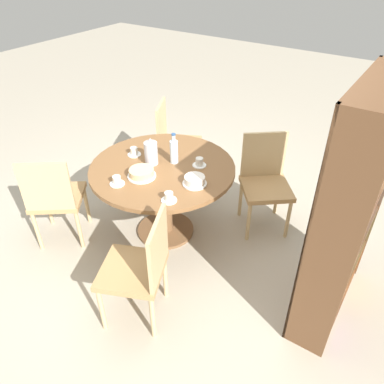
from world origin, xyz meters
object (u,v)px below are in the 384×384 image
object	(u,v)px
bookshelf	(345,215)
cake_second	(195,181)
water_bottle	(174,151)
cup_c	(134,152)
chair_c	(55,197)
chair_b	(174,141)
cake_main	(142,173)
chair_d	(140,267)
coffee_pot	(151,152)
cup_b	(199,163)
chair_a	(265,180)
cup_d	(117,181)
cup_a	(169,197)

from	to	relation	value
bookshelf	cake_second	size ratio (longest dim) A/B	9.00
water_bottle	cake_second	distance (m)	0.38
cup_c	chair_c	bearing A→B (deg)	-31.16
chair_b	cake_second	bearing A→B (deg)	-162.37
chair_b	cake_main	world-z (taller)	chair_b
chair_d	cup_c	bearing A→B (deg)	-161.74
coffee_pot	cup_b	xyz separation A→B (m)	(-0.19, 0.36, -0.08)
chair_a	water_bottle	bearing A→B (deg)	-179.67
coffee_pot	cake_main	xyz separation A→B (m)	(0.21, 0.06, -0.07)
chair_c	cup_c	xyz separation A→B (m)	(-0.62, 0.37, 0.26)
chair_b	chair_d	bearing A→B (deg)	-177.32
chair_a	chair_c	world-z (taller)	same
chair_d	cup_c	world-z (taller)	chair_d
chair_d	bookshelf	xyz separation A→B (m)	(-0.83, 1.05, 0.36)
chair_c	chair_d	size ratio (longest dim) A/B	1.00
chair_d	bookshelf	bearing A→B (deg)	104.83
cake_second	cup_b	size ratio (longest dim) A/B	1.62
chair_d	cup_b	bearing A→B (deg)	166.27
chair_c	cup_b	size ratio (longest dim) A/B	7.56
chair_d	cup_c	size ratio (longest dim) A/B	7.56
coffee_pot	chair_c	bearing A→B (deg)	-45.15
chair_b	cake_second	distance (m)	1.24
water_bottle	cup_d	distance (m)	0.55
bookshelf	cup_d	xyz separation A→B (m)	(0.42, -1.60, -0.09)
coffee_pot	cup_d	bearing A→B (deg)	-3.46
chair_c	chair_a	bearing A→B (deg)	-175.11
cake_main	cup_a	size ratio (longest dim) A/B	1.96
chair_a	cup_c	world-z (taller)	chair_a
chair_b	chair_c	xyz separation A→B (m)	(1.40, -0.24, 0.00)
chair_a	cup_a	size ratio (longest dim) A/B	7.56
bookshelf	cake_main	world-z (taller)	bookshelf
coffee_pot	cup_a	distance (m)	0.57
chair_c	coffee_pot	size ratio (longest dim) A/B	3.79
coffee_pot	cake_main	size ratio (longest dim) A/B	1.02
chair_b	bookshelf	distance (m)	2.11
cup_c	bookshelf	bearing A→B (deg)	89.80
coffee_pot	cup_c	xyz separation A→B (m)	(-0.03, -0.22, -0.08)
cake_main	cup_c	bearing A→B (deg)	-129.85
cake_main	chair_a	bearing A→B (deg)	139.63
water_bottle	cake_second	xyz separation A→B (m)	(0.18, 0.33, -0.08)
bookshelf	cup_b	xyz separation A→B (m)	(-0.17, -1.22, -0.09)
chair_c	cake_second	bearing A→B (deg)	169.35
chair_d	cup_b	size ratio (longest dim) A/B	7.56
coffee_pot	cup_c	distance (m)	0.23
cup_a	chair_b	bearing A→B (deg)	-145.47
chair_b	chair_c	world-z (taller)	same
cake_main	cake_second	bearing A→B (deg)	109.11
chair_a	cup_d	bearing A→B (deg)	-166.73
chair_a	cake_second	xyz separation A→B (m)	(0.70, -0.30, 0.27)
cup_b	chair_b	bearing A→B (deg)	-130.93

